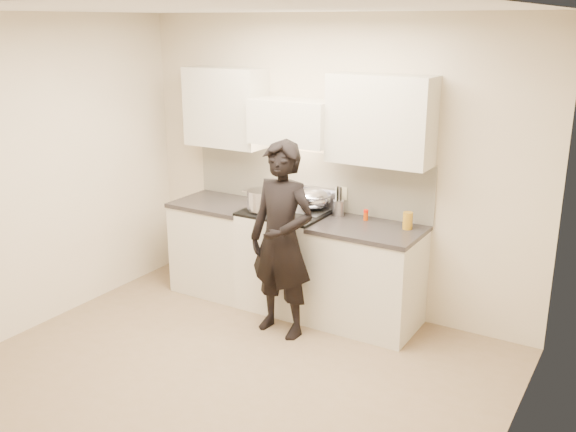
% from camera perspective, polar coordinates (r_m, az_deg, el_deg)
% --- Properties ---
extents(ground_plane, '(4.00, 4.00, 0.00)m').
position_cam_1_polar(ground_plane, '(5.06, -5.69, -14.35)').
color(ground_plane, '#826B52').
extents(room_shell, '(4.04, 3.54, 2.70)m').
position_cam_1_polar(room_shell, '(4.78, -4.16, 4.51)').
color(room_shell, beige).
rests_on(room_shell, ground).
extents(stove, '(0.76, 0.65, 0.96)m').
position_cam_1_polar(stove, '(6.07, -0.13, -3.77)').
color(stove, beige).
rests_on(stove, ground).
extents(counter_right, '(0.92, 0.67, 0.92)m').
position_cam_1_polar(counter_right, '(5.72, 7.05, -5.37)').
color(counter_right, beige).
rests_on(counter_right, ground).
extents(counter_left, '(0.82, 0.67, 0.92)m').
position_cam_1_polar(counter_left, '(6.49, -6.05, -2.61)').
color(counter_left, beige).
rests_on(counter_left, ground).
extents(wok, '(0.36, 0.44, 0.29)m').
position_cam_1_polar(wok, '(5.91, 2.22, 1.56)').
color(wok, silver).
rests_on(wok, stove).
extents(stock_pot, '(0.39, 0.32, 0.18)m').
position_cam_1_polar(stock_pot, '(5.89, -2.34, 1.45)').
color(stock_pot, silver).
rests_on(stock_pot, stove).
extents(utensil_crock, '(0.10, 0.10, 0.27)m').
position_cam_1_polar(utensil_crock, '(5.84, 4.49, 0.80)').
color(utensil_crock, '#A3A3AC').
rests_on(utensil_crock, counter_right).
extents(spice_jar, '(0.04, 0.04, 0.10)m').
position_cam_1_polar(spice_jar, '(5.75, 6.93, 0.10)').
color(spice_jar, '#CC3E04').
rests_on(spice_jar, counter_right).
extents(oil_glass, '(0.08, 0.08, 0.15)m').
position_cam_1_polar(oil_glass, '(5.55, 10.59, -0.41)').
color(oil_glass, '#AC7B1B').
rests_on(oil_glass, counter_right).
extents(person, '(0.65, 0.46, 1.70)m').
position_cam_1_polar(person, '(5.42, -0.55, -2.16)').
color(person, black).
rests_on(person, ground).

